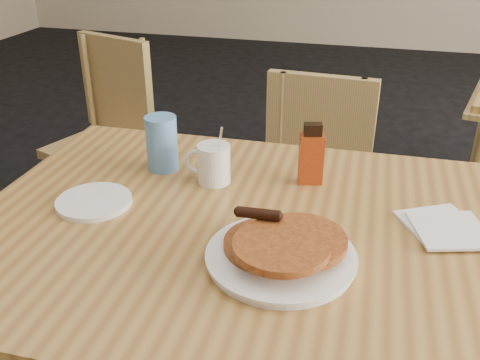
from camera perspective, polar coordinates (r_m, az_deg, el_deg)
name	(u,v)px	position (r m, az deg, el deg)	size (l,w,h in m)	color
main_table	(278,244)	(1.13, 4.04, -6.87)	(1.37, 0.94, 0.75)	#A97D3C
chair_main_far	(313,177)	(1.88, 7.79, 0.27)	(0.40, 0.41, 0.84)	tan
chair_wall_extra	(110,122)	(2.40, -13.65, 6.08)	(0.49, 0.50, 0.86)	tan
pancake_plate	(282,251)	(1.00, 4.47, -7.53)	(0.28, 0.28, 0.08)	white
coffee_mug	(213,163)	(1.27, -2.93, 1.84)	(0.11, 0.08, 0.15)	white
syrup_bottle	(311,156)	(1.27, 7.61, 2.57)	(0.06, 0.05, 0.15)	maroon
napkin_stack	(445,227)	(1.17, 21.01, -4.74)	(0.20, 0.21, 0.01)	white
blue_tumbler	(162,143)	(1.34, -8.33, 3.91)	(0.08, 0.08, 0.14)	#578CCC
side_saucer	(94,202)	(1.23, -15.31, -2.24)	(0.17, 0.17, 0.01)	white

